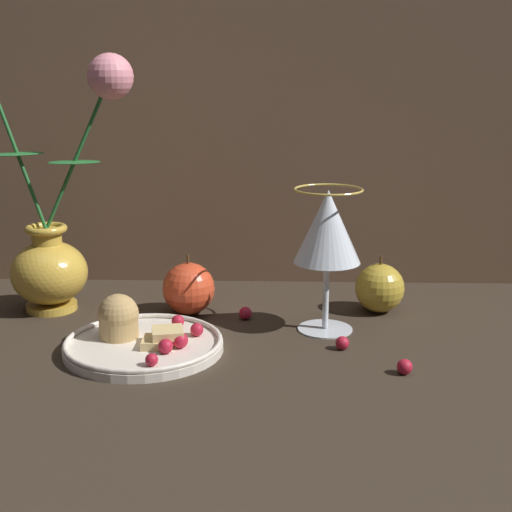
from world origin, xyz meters
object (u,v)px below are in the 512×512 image
wine_glass (327,232)px  apple_near_glass (189,289)px  plate_with_pastries (139,338)px  apple_beside_vase (380,288)px  vase (55,231)px

wine_glass → apple_near_glass: bearing=162.3°
plate_with_pastries → apple_beside_vase: 0.34m
apple_beside_vase → plate_with_pastries: bearing=-153.7°
vase → plate_with_pastries: (0.14, -0.15, -0.10)m
plate_with_pastries → apple_near_glass: bearing=72.3°
apple_beside_vase → apple_near_glass: 0.27m
wine_glass → apple_near_glass: 0.22m
plate_with_pastries → wine_glass: (0.23, 0.08, 0.12)m
apple_near_glass → plate_with_pastries: bearing=-107.7°
plate_with_pastries → apple_near_glass: size_ratio=2.27×
vase → plate_with_pastries: size_ratio=1.90×
apple_beside_vase → wine_glass: bearing=-136.4°
wine_glass → apple_near_glass: size_ratio=2.20×
vase → apple_beside_vase: vase is taller
wine_glass → apple_beside_vase: bearing=43.6°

